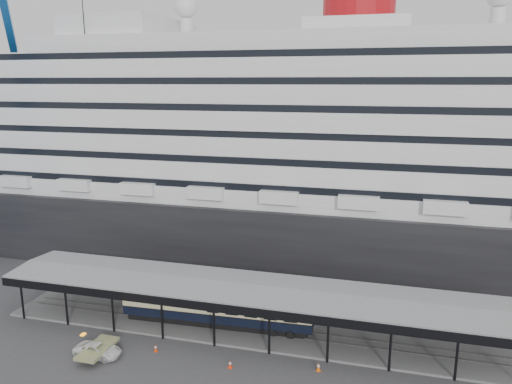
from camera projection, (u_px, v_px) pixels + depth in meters
ground at (239, 354)px, 49.56m from camera, size 200.00×200.00×0.00m
cruise_ship at (300, 136)px, 75.68m from camera, size 130.00×30.00×43.90m
platform_canopy at (252, 310)px, 53.75m from camera, size 56.00×9.18×5.30m
port_truck at (98, 350)px, 49.09m from camera, size 4.71×2.20×1.30m
pullman_carriage at (217, 305)px, 54.74m from camera, size 21.36×3.61×20.88m
traffic_cone_left at (156, 348)px, 50.02m from camera, size 0.51×0.51×0.76m
traffic_cone_mid at (230, 364)px, 47.13m from camera, size 0.50×0.50×0.79m
traffic_cone_right at (318, 367)px, 46.66m from camera, size 0.56×0.56×0.82m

